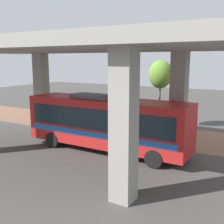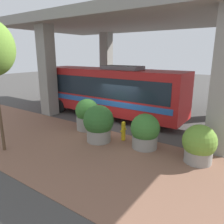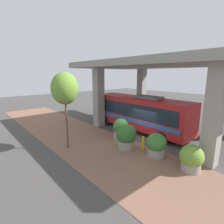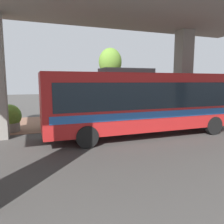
% 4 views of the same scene
% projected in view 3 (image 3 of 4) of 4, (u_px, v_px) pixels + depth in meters
% --- Properties ---
extents(ground_plane, '(80.00, 80.00, 0.00)m').
position_uv_depth(ground_plane, '(134.00, 141.00, 14.68)').
color(ground_plane, '#474442').
rests_on(ground_plane, ground).
extents(sidewalk_strip, '(6.00, 40.00, 0.02)m').
position_uv_depth(sidewalk_strip, '(107.00, 151.00, 12.76)').
color(sidewalk_strip, '#845B47').
rests_on(sidewalk_strip, ground).
extents(overpass, '(9.40, 19.23, 6.79)m').
position_uv_depth(overpass, '(166.00, 69.00, 15.98)').
color(overpass, gray).
rests_on(overpass, ground).
extents(bus, '(2.65, 10.56, 3.55)m').
position_uv_depth(bus, '(139.00, 112.00, 17.06)').
color(bus, '#B21E1E').
rests_on(bus, ground).
extents(fire_hydrant, '(0.44, 0.21, 1.02)m').
position_uv_depth(fire_hydrant, '(143.00, 143.00, 12.98)').
color(fire_hydrant, gold).
rests_on(fire_hydrant, ground).
extents(planter_front, '(1.35, 1.35, 1.66)m').
position_uv_depth(planter_front, '(156.00, 145.00, 11.83)').
color(planter_front, gray).
rests_on(planter_front, ground).
extents(planter_middle, '(1.52, 1.52, 1.87)m').
position_uv_depth(planter_middle, '(126.00, 137.00, 13.07)').
color(planter_middle, gray).
rests_on(planter_middle, ground).
extents(planter_back, '(1.34, 1.34, 1.83)m').
position_uv_depth(planter_back, '(121.00, 129.00, 14.96)').
color(planter_back, gray).
rests_on(planter_back, ground).
extents(planter_extra, '(1.35, 1.35, 1.60)m').
position_uv_depth(planter_extra, '(191.00, 158.00, 10.00)').
color(planter_extra, gray).
rests_on(planter_extra, ground).
extents(street_tree_near, '(1.92, 1.92, 5.68)m').
position_uv_depth(street_tree_near, '(65.00, 89.00, 12.34)').
color(street_tree_near, brown).
rests_on(street_tree_near, ground).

